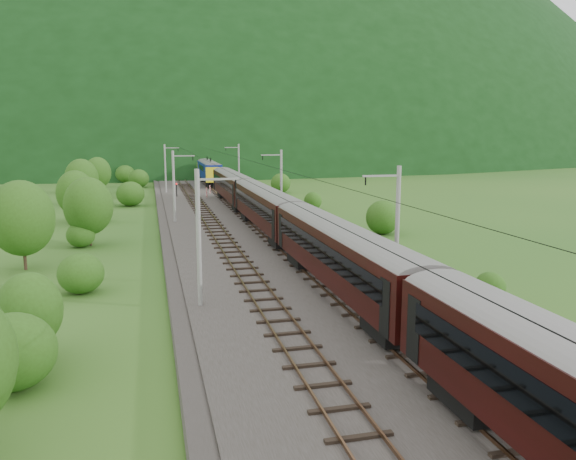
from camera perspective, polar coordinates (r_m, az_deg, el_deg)
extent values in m
plane|color=#28591C|center=(34.86, 1.42, -7.35)|extent=(600.00, 600.00, 0.00)
cube|color=#38332D|center=(44.21, -2.00, -3.42)|extent=(14.00, 220.00, 0.30)
cube|color=brown|center=(43.62, -6.02, -3.19)|extent=(0.08, 220.00, 0.15)
cube|color=brown|center=(43.83, -4.16, -3.09)|extent=(0.08, 220.00, 0.15)
cube|color=black|center=(43.75, -5.08, -3.31)|extent=(2.40, 220.00, 0.12)
cube|color=brown|center=(44.50, 0.12, -2.87)|extent=(0.08, 220.00, 0.15)
cube|color=brown|center=(44.86, 1.90, -2.77)|extent=(0.08, 220.00, 0.15)
cube|color=black|center=(44.70, 1.02, -2.98)|extent=(2.40, 220.00, 0.12)
cylinder|color=gray|center=(32.77, -9.06, -0.85)|extent=(0.28, 0.28, 8.00)
cube|color=gray|center=(32.43, -7.11, 5.15)|extent=(2.40, 0.12, 0.12)
cylinder|color=black|center=(32.59, -5.34, 4.68)|extent=(0.10, 0.10, 0.50)
cylinder|color=gray|center=(64.44, -11.52, 4.36)|extent=(0.28, 0.28, 8.00)
cube|color=gray|center=(64.27, -10.55, 7.42)|extent=(2.40, 0.12, 0.12)
cylinder|color=black|center=(64.35, -9.64, 7.18)|extent=(0.10, 0.10, 0.50)
cylinder|color=gray|center=(96.32, -12.36, 6.12)|extent=(0.28, 0.28, 8.00)
cube|color=gray|center=(96.21, -11.71, 8.17)|extent=(2.40, 0.12, 0.12)
cylinder|color=black|center=(96.26, -11.11, 8.01)|extent=(0.10, 0.10, 0.50)
cylinder|color=gray|center=(128.27, -12.78, 7.01)|extent=(0.28, 0.28, 8.00)
cube|color=gray|center=(128.18, -12.30, 8.55)|extent=(2.40, 0.12, 0.12)
cylinder|color=black|center=(128.22, -11.84, 8.43)|extent=(0.10, 0.10, 0.50)
cylinder|color=gray|center=(160.23, -13.04, 7.54)|extent=(0.28, 0.28, 8.00)
cube|color=gray|center=(160.16, -12.65, 8.78)|extent=(2.40, 0.12, 0.12)
cylinder|color=black|center=(160.20, -12.29, 8.68)|extent=(0.10, 0.10, 0.50)
cylinder|color=gray|center=(35.95, 11.03, 0.05)|extent=(0.28, 0.28, 8.00)
cube|color=gray|center=(35.04, 9.42, 5.45)|extent=(2.40, 0.12, 0.12)
cylinder|color=black|center=(34.69, 7.89, 4.95)|extent=(0.10, 0.10, 0.50)
cylinder|color=gray|center=(66.11, -0.69, 4.69)|extent=(0.28, 0.28, 8.00)
cube|color=gray|center=(65.62, -1.72, 7.63)|extent=(2.40, 0.12, 0.12)
cylinder|color=black|center=(65.43, -2.58, 7.35)|extent=(0.10, 0.10, 0.50)
cylinder|color=gray|center=(97.45, -5.01, 6.36)|extent=(0.28, 0.28, 8.00)
cube|color=gray|center=(97.12, -5.75, 8.34)|extent=(2.40, 0.12, 0.12)
cylinder|color=black|center=(96.99, -6.33, 8.15)|extent=(0.10, 0.10, 0.50)
cylinder|color=gray|center=(129.12, -7.23, 7.20)|extent=(0.28, 0.28, 8.00)
cube|color=gray|center=(128.87, -7.80, 8.69)|extent=(2.40, 0.12, 0.12)
cylinder|color=black|center=(128.77, -8.25, 8.55)|extent=(0.10, 0.10, 0.50)
cylinder|color=gray|center=(160.91, -8.58, 7.70)|extent=(0.28, 0.28, 8.00)
cube|color=gray|center=(160.71, -9.04, 8.90)|extent=(2.40, 0.12, 0.12)
cylinder|color=black|center=(160.64, -9.40, 8.78)|extent=(0.10, 0.10, 0.50)
cylinder|color=black|center=(42.71, -5.22, 5.52)|extent=(0.03, 198.00, 0.03)
cylinder|color=black|center=(43.69, 1.04, 5.66)|extent=(0.03, 198.00, 0.03)
ellipsoid|color=black|center=(292.41, -12.24, 7.72)|extent=(504.00, 360.00, 244.00)
cube|color=black|center=(22.29, 18.58, -15.41)|extent=(2.22, 3.23, 0.91)
cube|color=black|center=(34.53, 5.42, -2.43)|extent=(2.93, 22.22, 3.03)
cylinder|color=slate|center=(34.26, 5.45, -0.20)|extent=(2.93, 22.11, 2.93)
cube|color=black|center=(34.00, 3.06, -1.97)|extent=(0.05, 19.55, 1.16)
cube|color=black|center=(34.96, 7.73, -1.71)|extent=(0.05, 19.55, 1.16)
cube|color=black|center=(28.12, 10.64, -9.64)|extent=(2.22, 3.23, 0.91)
cube|color=black|center=(42.20, 1.89, -2.85)|extent=(2.22, 3.23, 0.91)
cube|color=black|center=(56.19, -2.24, 2.41)|extent=(2.93, 22.22, 3.03)
cylinder|color=slate|center=(56.03, -2.25, 3.79)|extent=(2.93, 22.11, 2.93)
cube|color=black|center=(55.87, -3.74, 2.73)|extent=(0.05, 19.55, 1.16)
cube|color=black|center=(56.46, -0.77, 2.83)|extent=(0.05, 19.55, 1.16)
cube|color=black|center=(49.01, -0.39, -1.03)|extent=(2.22, 3.23, 0.91)
cube|color=black|center=(64.03, -3.64, 1.55)|extent=(2.22, 3.23, 0.91)
cube|color=black|center=(78.48, -5.61, 4.52)|extent=(2.93, 22.22, 3.03)
cylinder|color=slate|center=(78.36, -5.63, 5.52)|extent=(2.93, 22.11, 2.93)
cube|color=black|center=(78.24, -6.69, 4.76)|extent=(0.05, 19.55, 1.16)
cube|color=black|center=(78.67, -4.54, 4.82)|extent=(0.05, 19.55, 1.16)
cube|color=black|center=(71.06, -4.67, 2.37)|extent=(2.22, 3.23, 0.91)
cube|color=black|center=(86.34, -6.34, 3.69)|extent=(2.22, 3.23, 0.91)
cube|color=navy|center=(109.98, -8.03, 6.02)|extent=(2.93, 18.18, 3.03)
cylinder|color=slate|center=(109.90, -8.05, 6.73)|extent=(2.93, 18.09, 2.93)
cube|color=black|center=(109.82, -8.81, 6.19)|extent=(0.05, 16.00, 1.16)
cube|color=black|center=(110.12, -7.26, 6.24)|extent=(0.05, 16.00, 1.16)
cube|color=black|center=(103.83, -7.64, 4.71)|extent=(2.22, 3.23, 0.91)
cube|color=black|center=(116.44, -8.33, 5.26)|extent=(2.22, 3.23, 0.91)
cube|color=yellow|center=(118.83, -8.47, 6.20)|extent=(2.99, 0.50, 2.73)
cube|color=yellow|center=(101.18, -7.50, 5.59)|extent=(2.99, 0.50, 2.73)
cube|color=black|center=(112.85, -8.21, 7.17)|extent=(0.08, 1.60, 0.91)
cylinder|color=red|center=(88.02, -8.26, 3.81)|extent=(0.17, 0.17, 1.57)
cylinder|color=red|center=(93.26, -7.94, 4.11)|extent=(0.15, 0.15, 1.41)
cylinder|color=black|center=(89.94, -11.25, 3.97)|extent=(0.14, 0.14, 1.95)
sphere|color=red|center=(89.84, -11.27, 4.62)|extent=(0.23, 0.23, 0.23)
ellipsoid|color=#2A5115|center=(25.79, -26.24, -11.05)|extent=(3.51, 3.51, 3.16)
ellipsoid|color=#2A5115|center=(38.81, -20.30, -4.15)|extent=(2.95, 2.95, 2.66)
ellipsoid|color=#2A5115|center=(54.16, -20.31, -0.47)|extent=(2.54, 2.54, 2.29)
ellipsoid|color=#2A5115|center=(68.79, -18.88, 1.86)|extent=(2.92, 2.92, 2.62)
ellipsoid|color=#2A5115|center=(81.96, -15.72, 3.55)|extent=(3.88, 3.88, 3.49)
ellipsoid|color=#2A5115|center=(92.73, -16.12, 3.82)|extent=(2.37, 2.37, 2.13)
ellipsoid|color=#2A5115|center=(109.28, -14.92, 5.08)|extent=(3.78, 3.78, 3.40)
ellipsoid|color=#2A5115|center=(120.73, -16.21, 5.50)|extent=(3.96, 3.96, 3.56)
cylinder|color=black|center=(28.56, -24.59, -9.87)|extent=(0.24, 0.24, 2.26)
ellipsoid|color=#2A5115|center=(28.16, -24.78, -7.39)|extent=(2.91, 2.91, 3.49)
cylinder|color=black|center=(46.90, -25.25, -1.46)|extent=(0.24, 0.24, 3.71)
ellipsoid|color=#2A5115|center=(46.56, -25.44, 1.10)|extent=(4.77, 4.77, 5.73)
cylinder|color=black|center=(54.64, -19.50, 0.27)|extent=(0.24, 0.24, 3.44)
ellipsoid|color=#2A5115|center=(54.37, -19.62, 2.31)|extent=(4.42, 4.42, 5.30)
cylinder|color=black|center=(68.19, -20.68, 1.97)|extent=(0.24, 0.24, 3.31)
ellipsoid|color=#2A5115|center=(67.98, -20.78, 3.55)|extent=(4.25, 4.25, 5.10)
cylinder|color=black|center=(84.70, -20.15, 3.55)|extent=(0.24, 0.24, 3.60)
ellipsoid|color=#2A5115|center=(84.51, -20.23, 4.93)|extent=(4.63, 4.63, 5.56)
cylinder|color=black|center=(99.80, -18.69, 4.45)|extent=(0.24, 0.24, 3.37)
ellipsoid|color=#2A5115|center=(99.65, -18.75, 5.55)|extent=(4.33, 4.33, 5.20)
ellipsoid|color=#2A5115|center=(36.89, 19.83, -5.60)|extent=(1.89, 1.89, 1.70)
ellipsoid|color=#2A5115|center=(58.11, 9.61, 1.11)|extent=(3.49, 3.49, 3.14)
ellipsoid|color=#2A5115|center=(75.54, 2.55, 2.90)|extent=(2.42, 2.42, 2.17)
ellipsoid|color=#2A5115|center=(96.05, -0.76, 4.68)|extent=(3.37, 3.37, 3.03)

